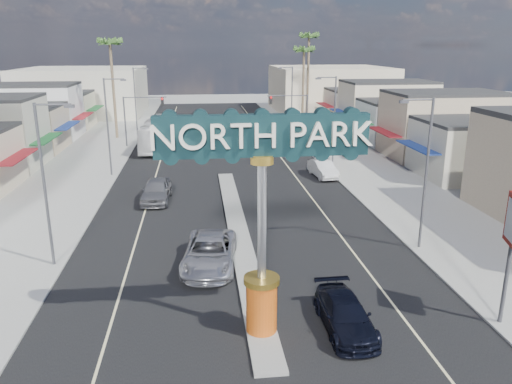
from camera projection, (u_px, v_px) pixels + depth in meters
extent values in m
plane|color=gray|center=(225.00, 173.00, 47.95)|extent=(160.00, 160.00, 0.00)
cube|color=black|center=(225.00, 173.00, 47.95)|extent=(20.00, 120.00, 0.01)
cube|color=gray|center=(238.00, 231.00, 32.68)|extent=(1.30, 30.00, 0.16)
cube|color=gray|center=(74.00, 176.00, 46.37)|extent=(8.00, 120.00, 0.12)
cube|color=gray|center=(365.00, 168.00, 49.49)|extent=(8.00, 120.00, 0.12)
cube|color=beige|center=(7.00, 125.00, 56.81)|extent=(12.00, 42.00, 6.00)
cube|color=#B7B29E|center=(411.00, 119.00, 62.16)|extent=(12.00, 42.00, 6.00)
cube|color=#B7B29E|center=(84.00, 92.00, 87.23)|extent=(20.00, 20.00, 8.00)
cube|color=beige|center=(329.00, 89.00, 92.14)|extent=(20.00, 20.00, 8.00)
cylinder|color=#D54E10|center=(262.00, 306.00, 20.92)|extent=(1.30, 1.30, 2.20)
cylinder|color=gold|center=(262.00, 280.00, 20.57)|extent=(1.50, 1.50, 0.25)
cylinder|color=#B7B7BC|center=(262.00, 222.00, 19.86)|extent=(0.36, 0.36, 4.80)
cylinder|color=gold|center=(262.00, 159.00, 19.13)|extent=(0.90, 0.90, 0.35)
cube|color=black|center=(262.00, 135.00, 18.87)|extent=(8.20, 0.50, 1.60)
cylinder|color=#47474C|center=(125.00, 122.00, 59.21)|extent=(0.18, 0.18, 6.00)
cylinder|color=#47474C|center=(145.00, 97.00, 58.67)|extent=(5.00, 0.12, 0.12)
cube|color=black|center=(162.00, 101.00, 59.03)|extent=(0.32, 0.32, 1.00)
sphere|color=red|center=(162.00, 99.00, 58.77)|extent=(0.22, 0.22, 0.22)
cylinder|color=#47474C|center=(307.00, 119.00, 61.66)|extent=(0.18, 0.18, 6.00)
cylinder|color=#47474C|center=(287.00, 96.00, 60.56)|extent=(5.00, 0.12, 0.12)
cube|color=black|center=(271.00, 100.00, 60.48)|extent=(0.32, 0.32, 1.00)
sphere|color=red|center=(271.00, 97.00, 60.22)|extent=(0.22, 0.22, 0.22)
cylinder|color=#47474C|center=(45.00, 188.00, 26.44)|extent=(0.16, 0.16, 9.00)
cylinder|color=#47474C|center=(53.00, 104.00, 25.30)|extent=(1.80, 0.10, 0.10)
cube|color=#47474C|center=(69.00, 106.00, 25.41)|extent=(0.50, 0.22, 0.15)
cylinder|color=#47474C|center=(108.00, 128.00, 45.49)|extent=(0.16, 0.16, 9.00)
cylinder|color=#47474C|center=(114.00, 79.00, 44.35)|extent=(1.80, 0.10, 0.10)
cube|color=#47474C|center=(123.00, 80.00, 44.47)|extent=(0.50, 0.22, 0.15)
cylinder|color=#47474C|center=(135.00, 102.00, 66.45)|extent=(0.16, 0.16, 9.00)
cylinder|color=#47474C|center=(140.00, 68.00, 65.31)|extent=(1.80, 0.10, 0.10)
cube|color=#47474C|center=(146.00, 69.00, 65.43)|extent=(0.50, 0.22, 0.15)
cylinder|color=#47474C|center=(426.00, 177.00, 28.80)|extent=(0.16, 0.16, 9.00)
cylinder|color=#47474C|center=(418.00, 100.00, 27.46)|extent=(1.80, 0.10, 0.10)
cube|color=#47474C|center=(404.00, 102.00, 27.40)|extent=(0.50, 0.22, 0.15)
cylinder|color=#47474C|center=(334.00, 124.00, 47.86)|extent=(0.16, 0.16, 9.00)
cylinder|color=#47474C|center=(327.00, 77.00, 46.51)|extent=(1.80, 0.10, 0.10)
cube|color=#47474C|center=(318.00, 79.00, 46.45)|extent=(0.50, 0.22, 0.15)
cylinder|color=#47474C|center=(292.00, 100.00, 68.82)|extent=(0.16, 0.16, 9.00)
cylinder|color=#47474C|center=(286.00, 67.00, 67.47)|extent=(1.80, 0.10, 0.10)
cube|color=#47474C|center=(280.00, 68.00, 67.41)|extent=(0.50, 0.22, 0.15)
cylinder|color=brown|center=(114.00, 92.00, 63.86)|extent=(0.36, 0.36, 12.00)
cylinder|color=brown|center=(303.00, 90.00, 72.61)|extent=(0.36, 0.36, 11.00)
cylinder|color=brown|center=(308.00, 80.00, 78.27)|extent=(0.36, 0.36, 13.00)
imported|color=#B4B4B9|center=(210.00, 253.00, 27.40)|extent=(3.45, 6.32, 1.68)
imported|color=black|center=(345.00, 315.00, 21.38)|extent=(1.98, 4.79, 1.39)
imported|color=slate|center=(156.00, 190.00, 38.98)|extent=(2.39, 5.35, 1.79)
imported|color=silver|center=(323.00, 169.00, 46.28)|extent=(2.10, 4.82, 1.54)
imported|color=silver|center=(160.00, 133.00, 59.05)|extent=(4.05, 12.86, 3.52)
cylinder|color=#47474C|center=(505.00, 285.00, 21.41)|extent=(0.18, 0.18, 3.60)
cube|color=white|center=(512.00, 221.00, 20.61)|extent=(0.42, 1.39, 1.71)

